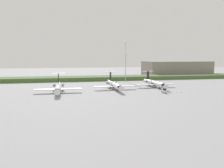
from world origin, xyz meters
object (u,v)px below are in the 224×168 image
regional_jet_third (154,83)px  safety_cone_rear_marker (181,92)px  regional_jet_nearest (58,87)px  antenna_mast (126,65)px  baggage_tug (164,91)px  safety_cone_front_marker (170,93)px  safety_cone_mid_marker (177,92)px  regional_jet_second (114,85)px

regional_jet_third → safety_cone_rear_marker: bearing=-77.3°
regional_jet_nearest → regional_jet_third: 55.64m
antenna_mast → baggage_tug: size_ratio=8.87×
regional_jet_nearest → regional_jet_third: (54.89, 9.10, 0.00)m
regional_jet_nearest → safety_cone_front_marker: 55.43m
baggage_tug → antenna_mast: bearing=94.6°
antenna_mast → baggage_tug: bearing=-85.4°
regional_jet_nearest → regional_jet_third: size_ratio=1.00×
regional_jet_third → safety_cone_mid_marker: bearing=-83.4°
antenna_mast → safety_cone_rear_marker: antenna_mast is taller
regional_jet_second → regional_jet_third: bearing=8.8°
safety_cone_mid_marker → safety_cone_rear_marker: bearing=5.9°
safety_cone_rear_marker → safety_cone_mid_marker: bearing=-174.1°
antenna_mast → safety_cone_mid_marker: (10.86, -56.93, -11.42)m
regional_jet_nearest → safety_cone_rear_marker: (59.99, -13.55, -2.26)m
regional_jet_nearest → safety_cone_mid_marker: bearing=-13.5°
regional_jet_third → antenna_mast: size_ratio=1.09×
baggage_tug → safety_cone_front_marker: bearing=-25.4°
antenna_mast → safety_cone_rear_marker: 59.32m
safety_cone_mid_marker → safety_cone_rear_marker: 2.44m
regional_jet_third → safety_cone_mid_marker: regional_jet_third is taller
antenna_mast → baggage_tug: 56.95m
baggage_tug → safety_cone_front_marker: (2.48, -1.18, -0.73)m
regional_jet_nearest → safety_cone_mid_marker: (57.56, -13.80, -2.26)m
safety_cone_mid_marker → safety_cone_rear_marker: same height
baggage_tug → regional_jet_third: bearing=80.2°
regional_jet_second → baggage_tug: 27.81m
regional_jet_second → safety_cone_rear_marker: bearing=-31.9°
regional_jet_second → baggage_tug: (21.27, -17.85, -1.53)m
regional_jet_second → safety_cone_front_marker: (23.75, -19.03, -2.26)m
safety_cone_rear_marker → baggage_tug: bearing=174.1°
antenna_mast → safety_cone_front_marker: 58.49m
regional_jet_third → baggage_tug: 22.11m
regional_jet_nearest → regional_jet_third: bearing=9.4°
regional_jet_nearest → regional_jet_second: same height
antenna_mast → safety_cone_mid_marker: size_ratio=51.61×
safety_cone_mid_marker → regional_jet_third: bearing=96.6°
regional_jet_second → baggage_tug: size_ratio=9.69×
safety_cone_rear_marker → antenna_mast: bearing=103.2°
safety_cone_front_marker → safety_cone_rear_marker: same height
regional_jet_second → regional_jet_third: (25.01, 3.89, 0.00)m
baggage_tug → safety_cone_mid_marker: size_ratio=5.82×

